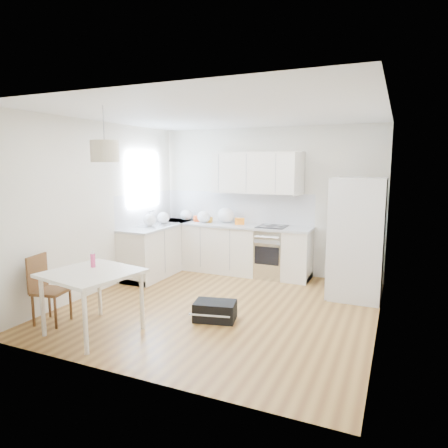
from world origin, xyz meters
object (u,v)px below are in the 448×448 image
object	(u,v)px
dining_chair	(51,290)
gym_bag	(215,311)
refrigerator	(358,238)
dining_table	(92,278)

from	to	relation	value
dining_chair	gym_bag	distance (m)	2.12
refrigerator	gym_bag	distance (m)	2.52
dining_table	gym_bag	xyz separation A→B (m)	(1.18, 0.95, -0.56)
dining_table	dining_chair	size ratio (longest dim) A/B	1.28
refrigerator	dining_table	distance (m)	3.90
refrigerator	dining_table	size ratio (longest dim) A/B	1.62
refrigerator	gym_bag	size ratio (longest dim) A/B	3.43
refrigerator	gym_bag	bearing A→B (deg)	-131.88
dining_chair	gym_bag	world-z (taller)	dining_chair
refrigerator	dining_table	bearing A→B (deg)	-135.55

